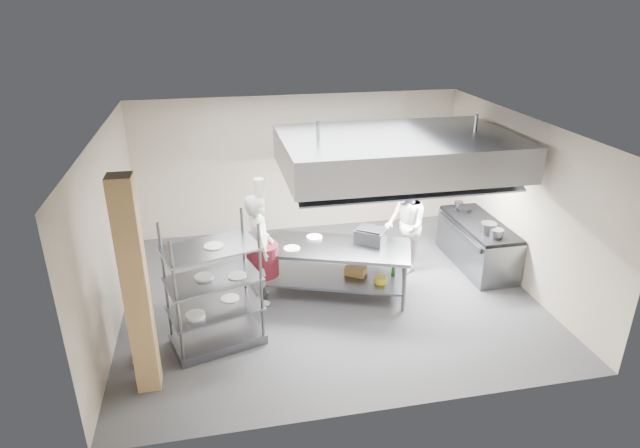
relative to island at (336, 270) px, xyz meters
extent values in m
plane|color=#3B3B3E|center=(-0.14, 0.00, -0.46)|extent=(7.00, 7.00, 0.00)
plane|color=silver|center=(-0.14, 0.00, 2.54)|extent=(7.00, 7.00, 0.00)
plane|color=tan|center=(-0.14, 3.00, 1.04)|extent=(7.00, 0.00, 7.00)
plane|color=tan|center=(-3.64, 0.00, 1.04)|extent=(0.00, 6.00, 6.00)
plane|color=tan|center=(3.36, 0.00, 1.04)|extent=(0.00, 6.00, 6.00)
cube|color=tan|center=(-3.04, -1.90, 1.04)|extent=(0.30, 0.30, 3.00)
cube|color=slate|center=(1.16, 0.40, 1.94)|extent=(4.00, 2.50, 0.60)
cube|color=white|center=(0.26, 0.40, 1.62)|extent=(1.60, 0.12, 0.04)
cube|color=white|center=(2.06, 0.40, 1.62)|extent=(1.60, 0.12, 0.04)
cube|color=slate|center=(1.66, 2.84, 1.04)|extent=(1.50, 0.28, 0.04)
cube|color=slate|center=(0.00, 0.00, 0.42)|extent=(2.74, 1.85, 0.06)
cube|color=slate|center=(0.00, 0.00, -0.16)|extent=(2.51, 1.68, 0.04)
cube|color=gray|center=(2.94, 0.50, -0.04)|extent=(0.80, 2.00, 0.84)
cube|color=black|center=(2.94, 0.50, 0.41)|extent=(0.78, 1.96, 0.06)
imported|color=white|center=(-1.31, 0.03, 0.52)|extent=(0.49, 0.73, 1.95)
imported|color=white|center=(1.46, 0.60, 0.47)|extent=(0.75, 0.93, 1.84)
imported|color=silver|center=(-3.14, -1.27, 0.40)|extent=(0.56, 1.06, 1.72)
cube|color=slate|center=(0.62, 0.05, 0.58)|extent=(0.62, 0.60, 0.24)
cube|color=olive|center=(0.36, 0.00, -0.06)|extent=(0.43, 0.40, 0.16)
cylinder|color=slate|center=(2.84, 0.01, 0.54)|extent=(0.28, 0.28, 0.20)
cylinder|color=white|center=(-2.10, -1.11, 0.18)|extent=(0.28, 0.28, 0.05)
camera|label=1|loc=(-1.95, -8.08, 4.44)|focal=30.00mm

